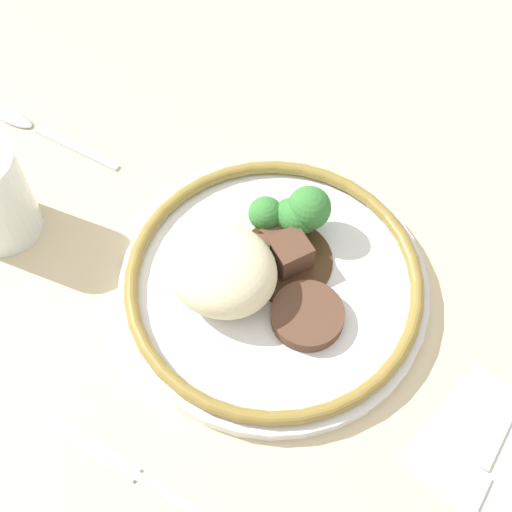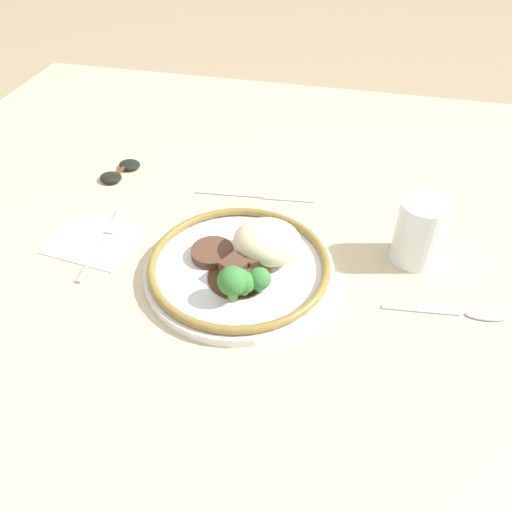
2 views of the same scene
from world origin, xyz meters
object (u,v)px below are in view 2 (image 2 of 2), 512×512
object	(u,v)px
plate	(244,263)
sunglasses	(120,171)
juice_glass	(418,234)
fork	(107,236)
knife	(259,197)
spoon	(470,314)

from	to	relation	value
plate	sunglasses	distance (m)	0.36
juice_glass	fork	size ratio (longest dim) A/B	0.57
fork	knife	bearing A→B (deg)	-55.72
spoon	sunglasses	bearing A→B (deg)	153.88
sunglasses	fork	bearing A→B (deg)	-54.96
juice_glass	spoon	world-z (taller)	juice_glass
knife	plate	bearing A→B (deg)	-89.07
sunglasses	spoon	bearing A→B (deg)	-3.23
juice_glass	sunglasses	world-z (taller)	juice_glass
spoon	sunglasses	size ratio (longest dim) A/B	1.70
juice_glass	fork	distance (m)	0.47
fork	spoon	distance (m)	0.54
plate	spoon	size ratio (longest dim) A/B	1.67
sunglasses	juice_glass	bearing A→B (deg)	4.17
juice_glass	fork	bearing A→B (deg)	-173.08
knife	fork	bearing A→B (deg)	-147.83
fork	juice_glass	bearing A→B (deg)	-86.40
fork	knife	world-z (taller)	fork
plate	spoon	xyz separation A→B (m)	(0.31, -0.01, -0.02)
fork	plate	bearing A→B (deg)	-101.47
knife	spoon	size ratio (longest dim) A/B	1.28
juice_glass	knife	distance (m)	0.28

